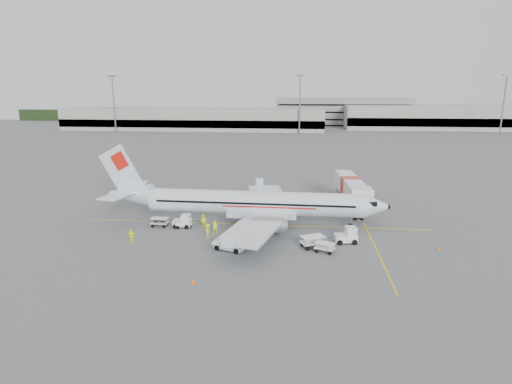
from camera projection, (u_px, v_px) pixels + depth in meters
ground at (254, 225)px, 54.46m from camera, size 360.00×360.00×0.00m
stripe_lead at (254, 225)px, 54.46m from camera, size 44.00×0.20×0.01m
stripe_cross at (377, 252)px, 45.31m from camera, size 0.20×20.00×0.01m
terminal_west at (194, 119)px, 183.16m from camera, size 110.00×22.00×9.00m
terminal_east at (449, 117)px, 186.49m from camera, size 90.00×26.00×10.00m
parking_garage at (342, 110)px, 205.05m from camera, size 62.00×24.00×14.00m
treeline at (290, 117)px, 223.01m from camera, size 300.00×3.00×6.00m
mast_west at (114, 104)px, 173.06m from camera, size 3.20×1.20×22.00m
mast_center at (300, 105)px, 165.51m from camera, size 3.20×1.20×22.00m
mast_east at (503, 106)px, 157.97m from camera, size 3.20×1.20×22.00m
aircraft at (255, 187)px, 53.40m from camera, size 36.01×28.49×9.78m
jet_bridge at (350, 193)px, 61.84m from camera, size 4.57×17.18×4.46m
belt_loader at (229, 240)px, 45.55m from camera, size 4.68×3.10×2.37m
tug_fore at (346, 235)px, 47.74m from camera, size 2.63×1.77×1.88m
tug_mid at (239, 231)px, 49.58m from camera, size 2.27×1.80×1.54m
tug_aft at (182, 221)px, 53.22m from camera, size 2.24×1.33×1.70m
cart_loaded_a at (183, 223)px, 53.28m from camera, size 2.40×1.93×1.09m
cart_loaded_b at (160, 222)px, 53.58m from camera, size 2.18×1.32×1.12m
cart_empty_a at (312, 242)px, 46.39m from camera, size 2.94×2.46×1.33m
cart_empty_b at (325, 248)px, 45.05m from camera, size 2.34×1.84×1.07m
cone_nose at (438, 247)px, 45.88m from camera, size 0.32×0.32×0.53m
cone_port at (266, 190)px, 71.75m from camera, size 0.39×0.39×0.63m
cone_stbd at (193, 281)px, 37.77m from camera, size 0.39×0.39×0.64m
crew_a at (215, 227)px, 50.89m from camera, size 0.63×0.45×1.60m
crew_b at (204, 221)px, 53.19m from camera, size 1.00×0.92×1.66m
crew_c at (208, 231)px, 49.52m from camera, size 0.67×1.10×1.65m
crew_d at (132, 236)px, 47.58m from camera, size 1.08×0.70×1.71m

